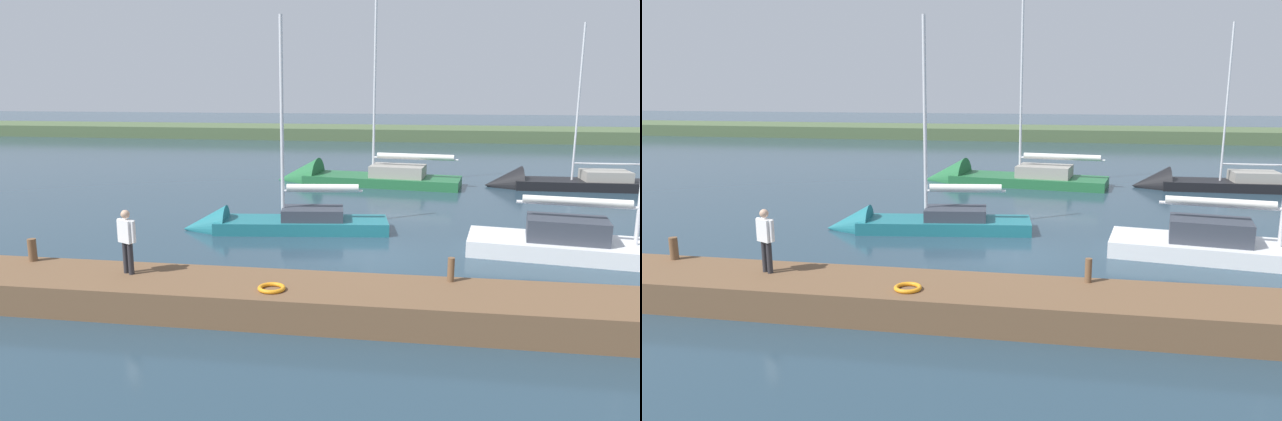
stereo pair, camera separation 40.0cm
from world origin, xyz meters
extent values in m
plane|color=#263D4C|center=(0.00, 0.00, 0.00)|extent=(200.00, 200.00, 0.00)
cube|color=#4C603D|center=(0.00, -44.61, 0.00)|extent=(180.00, 8.00, 2.40)
cube|color=brown|center=(0.00, 5.24, 0.39)|extent=(23.35, 2.38, 0.78)
cylinder|color=brown|center=(8.87, 4.40, 1.09)|extent=(0.23, 0.23, 0.62)
cylinder|color=brown|center=(-2.33, 4.40, 1.08)|extent=(0.17, 0.17, 0.60)
torus|color=orange|center=(1.85, 5.71, 0.83)|extent=(0.66, 0.66, 0.10)
cube|color=#236638|center=(0.38, -14.55, 0.02)|extent=(8.90, 3.96, 0.98)
cone|color=#236638|center=(5.31, -15.27, 0.02)|extent=(2.85, 3.08, 2.75)
cube|color=gray|center=(-0.50, -14.42, 0.83)|extent=(3.18, 2.48, 0.64)
cylinder|color=silver|center=(0.89, -14.62, 5.61)|extent=(0.13, 0.13, 10.19)
cylinder|color=silver|center=(-1.42, -14.29, 1.55)|extent=(4.63, 0.77, 0.11)
cylinder|color=silver|center=(-1.42, -14.29, 1.67)|extent=(4.20, 0.90, 0.30)
cube|color=#1E6B75|center=(2.83, -3.21, 0.06)|extent=(6.74, 2.69, 0.80)
cone|color=#1E6B75|center=(6.53, -2.73, 0.06)|extent=(1.90, 2.06, 1.85)
cube|color=#333842|center=(2.40, -3.27, 0.69)|extent=(2.49, 1.77, 0.45)
cylinder|color=silver|center=(3.53, -3.12, 4.23)|extent=(0.14, 0.14, 7.53)
cylinder|color=silver|center=(2.03, -3.32, 1.57)|extent=(3.01, 0.50, 0.11)
cylinder|color=silver|center=(2.03, -3.32, 1.69)|extent=(2.74, 0.64, 0.28)
cube|color=white|center=(-7.54, -1.02, 0.12)|extent=(8.86, 3.68, 0.84)
cube|color=#333842|center=(-6.36, -1.21, 0.91)|extent=(2.69, 1.95, 0.73)
cylinder|color=silver|center=(-6.57, -1.17, 1.73)|extent=(3.63, 0.66, 0.10)
cylinder|color=silver|center=(-6.57, -1.17, 1.85)|extent=(3.29, 0.73, 0.23)
cube|color=black|center=(-10.49, -14.89, 0.10)|extent=(7.44, 2.23, 0.79)
cone|color=black|center=(-6.24, -14.85, 0.10)|extent=(1.97, 2.19, 2.17)
cube|color=gray|center=(-11.54, -14.89, 0.76)|extent=(2.37, 1.76, 0.53)
cylinder|color=silver|center=(-9.83, -14.88, 4.58)|extent=(0.11, 0.11, 8.17)
cylinder|color=silver|center=(-11.84, -14.90, 1.40)|extent=(4.03, 0.12, 0.09)
cylinder|color=#28282D|center=(5.66, 5.09, 1.19)|extent=(0.14, 0.14, 0.82)
cylinder|color=#28282D|center=(5.84, 5.00, 1.19)|extent=(0.14, 0.14, 0.82)
cube|color=white|center=(5.75, 5.05, 1.90)|extent=(0.50, 0.40, 0.58)
sphere|color=tan|center=(5.75, 5.05, 2.33)|extent=(0.22, 0.22, 0.22)
cylinder|color=white|center=(5.51, 5.17, 1.91)|extent=(0.09, 0.09, 0.55)
cylinder|color=white|center=(5.99, 4.92, 1.91)|extent=(0.09, 0.09, 0.55)
camera|label=1|loc=(-1.35, 18.66, 5.50)|focal=33.43mm
camera|label=2|loc=(-1.74, 18.60, 5.50)|focal=33.43mm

